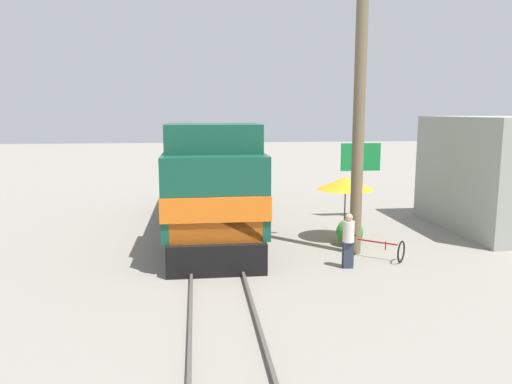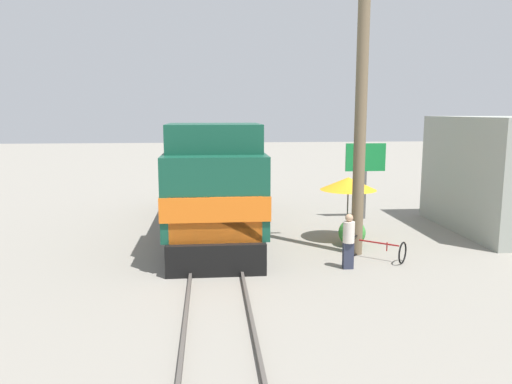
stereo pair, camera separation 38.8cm
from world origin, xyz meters
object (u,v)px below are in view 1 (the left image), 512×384
Objects in this scene: utility_pole at (360,78)px; person_bystander at (348,239)px; billboard_sign at (360,163)px; bicycle at (377,248)px; vendor_umbrella at (346,183)px; locomotive at (210,185)px.

utility_pole is 4.98m from person_bystander.
bicycle is (-1.40, -5.99, -2.05)m from billboard_sign.
billboard_sign is at bearing 26.32° from bicycle.
utility_pole is at bearing -95.58° from vendor_umbrella.
bicycle is at bearing 33.42° from person_bystander.
locomotive reaches higher than person_bystander.
locomotive is 3.72× the size of billboard_sign.
locomotive is at bearing -166.34° from billboard_sign.
vendor_umbrella is at bearing -115.99° from billboard_sign.
person_bystander is at bearing -115.08° from utility_pole.
utility_pole reaches higher than person_bystander.
utility_pole reaches higher than locomotive.
locomotive is 1.09× the size of utility_pole.
utility_pole reaches higher than bicycle.
locomotive is at bearing 88.37° from bicycle.
locomotive reaches higher than vendor_umbrella.
locomotive is 6.68m from billboard_sign.
vendor_umbrella is at bearing 84.42° from utility_pole.
utility_pole is 5.31m from bicycle.
bicycle is (0.33, -2.44, -1.70)m from vendor_umbrella.
utility_pole is at bearing -39.22° from locomotive.
utility_pole reaches higher than billboard_sign.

